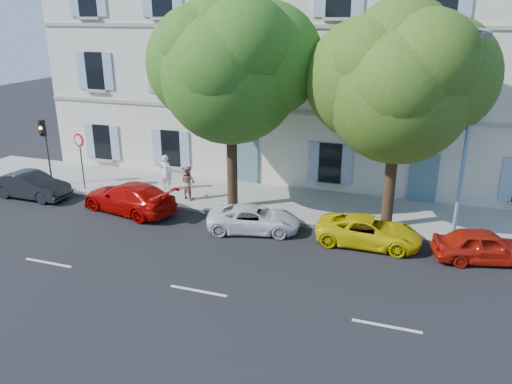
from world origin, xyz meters
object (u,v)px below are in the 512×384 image
at_px(tree_right, 399,90).
at_px(traffic_light, 44,139).
at_px(pedestrian_a, 166,172).
at_px(street_lamp, 469,127).
at_px(pedestrian_b, 188,183).
at_px(car_red_hatchback, 484,246).
at_px(road_sign, 80,149).
at_px(tree_left, 231,73).
at_px(car_red_coupe, 129,197).
at_px(car_dark_sedan, 31,185).
at_px(car_yellow_supercar, 369,231).
at_px(car_white_coupe, 254,219).

relative_size(tree_right, traffic_light, 2.55).
bearing_deg(traffic_light, pedestrian_a, 13.31).
relative_size(street_lamp, pedestrian_b, 4.90).
distance_m(car_red_hatchback, traffic_light, 20.67).
distance_m(car_red_hatchback, pedestrian_a, 14.83).
height_order(road_sign, street_lamp, street_lamp).
relative_size(car_red_hatchback, pedestrian_a, 1.99).
xyz_separation_m(tree_left, traffic_light, (-10.00, -0.31, -3.53)).
bearing_deg(traffic_light, tree_right, 1.12).
distance_m(car_red_coupe, tree_left, 7.23).
bearing_deg(traffic_light, road_sign, 4.88).
distance_m(car_dark_sedan, pedestrian_b, 7.76).
xyz_separation_m(tree_left, pedestrian_b, (-2.38, 0.26, -5.21)).
relative_size(car_yellow_supercar, traffic_light, 1.18).
bearing_deg(car_red_coupe, street_lamp, 107.34).
xyz_separation_m(car_white_coupe, street_lamp, (7.80, 1.39, 4.11)).
relative_size(car_red_coupe, traffic_light, 1.37).
xyz_separation_m(car_red_coupe, pedestrian_b, (1.98, 2.04, 0.28)).
height_order(car_red_hatchback, pedestrian_b, pedestrian_b).
bearing_deg(car_red_hatchback, car_dark_sedan, 75.73).
bearing_deg(pedestrian_a, street_lamp, 175.81).
height_order(tree_left, pedestrian_a, tree_left).
xyz_separation_m(car_red_coupe, road_sign, (-3.69, 1.64, 1.53)).
relative_size(car_yellow_supercar, street_lamp, 0.51).
height_order(car_red_coupe, car_yellow_supercar, car_red_coupe).
height_order(car_dark_sedan, traffic_light, traffic_light).
bearing_deg(car_yellow_supercar, car_dark_sedan, 89.70).
distance_m(tree_right, road_sign, 15.38).
bearing_deg(tree_left, pedestrian_a, 164.58).
bearing_deg(traffic_light, street_lamp, -0.80).
bearing_deg(road_sign, pedestrian_b, 4.08).
bearing_deg(traffic_light, car_red_hatchback, -4.20).
xyz_separation_m(tree_right, pedestrian_b, (-9.29, 0.24, -4.81)).
xyz_separation_m(car_red_coupe, car_yellow_supercar, (10.75, 0.03, -0.12)).
bearing_deg(pedestrian_a, car_red_hatchback, 171.54).
relative_size(car_red_hatchback, tree_right, 0.41).
xyz_separation_m(street_lamp, pedestrian_a, (-13.54, 1.69, -3.59)).
height_order(street_lamp, pedestrian_b, street_lamp).
distance_m(car_red_coupe, pedestrian_b, 2.86).
height_order(road_sign, pedestrian_a, road_sign).
relative_size(car_red_coupe, pedestrian_a, 2.61).
bearing_deg(car_yellow_supercar, car_white_coupe, 92.32).
bearing_deg(car_red_coupe, tree_right, 111.50).
distance_m(car_dark_sedan, car_red_hatchback, 20.38).
xyz_separation_m(car_yellow_supercar, pedestrian_a, (-10.40, 2.86, 0.49)).
height_order(car_dark_sedan, pedestrian_b, pedestrian_b).
distance_m(car_yellow_supercar, traffic_light, 16.57).
relative_size(car_dark_sedan, tree_left, 0.42).
xyz_separation_m(car_yellow_supercar, pedestrian_b, (-8.77, 2.02, 0.40)).
bearing_deg(car_red_coupe, pedestrian_b, 148.33).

